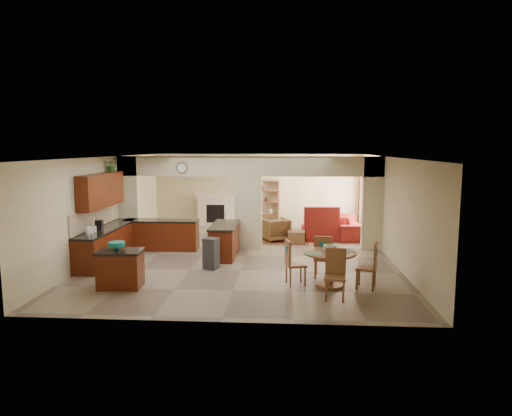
# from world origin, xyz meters

# --- Properties ---
(floor) EXTENTS (10.00, 10.00, 0.00)m
(floor) POSITION_xyz_m (0.00, 0.00, 0.00)
(floor) COLOR #84775C
(floor) RESTS_ON ground
(ceiling) EXTENTS (10.00, 10.00, 0.00)m
(ceiling) POSITION_xyz_m (0.00, 0.00, 2.80)
(ceiling) COLOR white
(ceiling) RESTS_ON wall_back
(wall_back) EXTENTS (8.00, 0.00, 8.00)m
(wall_back) POSITION_xyz_m (0.00, 5.00, 1.40)
(wall_back) COLOR beige
(wall_back) RESTS_ON floor
(wall_front) EXTENTS (8.00, 0.00, 8.00)m
(wall_front) POSITION_xyz_m (0.00, -5.00, 1.40)
(wall_front) COLOR beige
(wall_front) RESTS_ON floor
(wall_left) EXTENTS (0.00, 10.00, 10.00)m
(wall_left) POSITION_xyz_m (-4.00, 0.00, 1.40)
(wall_left) COLOR beige
(wall_left) RESTS_ON floor
(wall_right) EXTENTS (0.00, 10.00, 10.00)m
(wall_right) POSITION_xyz_m (4.00, 0.00, 1.40)
(wall_right) COLOR beige
(wall_right) RESTS_ON floor
(partition_left_pier) EXTENTS (0.60, 0.25, 2.80)m
(partition_left_pier) POSITION_xyz_m (-3.70, 1.00, 1.40)
(partition_left_pier) COLOR beige
(partition_left_pier) RESTS_ON floor
(partition_center_pier) EXTENTS (0.80, 0.25, 2.20)m
(partition_center_pier) POSITION_xyz_m (0.00, 1.00, 1.10)
(partition_center_pier) COLOR beige
(partition_center_pier) RESTS_ON floor
(partition_right_pier) EXTENTS (0.60, 0.25, 2.80)m
(partition_right_pier) POSITION_xyz_m (3.70, 1.00, 1.40)
(partition_right_pier) COLOR beige
(partition_right_pier) RESTS_ON floor
(partition_header) EXTENTS (8.00, 0.25, 0.60)m
(partition_header) POSITION_xyz_m (0.00, 1.00, 2.50)
(partition_header) COLOR beige
(partition_header) RESTS_ON partition_center_pier
(kitchen_counter) EXTENTS (2.52, 3.29, 1.48)m
(kitchen_counter) POSITION_xyz_m (-3.26, -0.25, 0.46)
(kitchen_counter) COLOR #461208
(kitchen_counter) RESTS_ON floor
(upper_cabinets) EXTENTS (0.35, 2.40, 0.90)m
(upper_cabinets) POSITION_xyz_m (-3.82, -0.80, 1.92)
(upper_cabinets) COLOR #461208
(upper_cabinets) RESTS_ON wall_left
(peninsula) EXTENTS (0.70, 1.85, 0.91)m
(peninsula) POSITION_xyz_m (-0.60, -0.11, 0.46)
(peninsula) COLOR #461208
(peninsula) RESTS_ON floor
(wall_clock) EXTENTS (0.34, 0.03, 0.34)m
(wall_clock) POSITION_xyz_m (-2.00, 0.85, 2.45)
(wall_clock) COLOR #50341A
(wall_clock) RESTS_ON partition_header
(rug) EXTENTS (1.60, 1.30, 0.01)m
(rug) POSITION_xyz_m (1.20, 2.10, 0.01)
(rug) COLOR #9C5F38
(rug) RESTS_ON floor
(fireplace) EXTENTS (1.60, 0.35, 1.20)m
(fireplace) POSITION_xyz_m (-1.60, 4.83, 0.61)
(fireplace) COLOR white
(fireplace) RESTS_ON floor
(shelving_unit) EXTENTS (1.00, 0.32, 1.80)m
(shelving_unit) POSITION_xyz_m (0.35, 4.82, 0.90)
(shelving_unit) COLOR brown
(shelving_unit) RESTS_ON floor
(window_a) EXTENTS (0.02, 0.90, 1.90)m
(window_a) POSITION_xyz_m (3.97, 2.30, 1.20)
(window_a) COLOR white
(window_a) RESTS_ON wall_right
(window_b) EXTENTS (0.02, 0.90, 1.90)m
(window_b) POSITION_xyz_m (3.97, 4.00, 1.20)
(window_b) COLOR white
(window_b) RESTS_ON wall_right
(glazed_door) EXTENTS (0.02, 0.70, 2.10)m
(glazed_door) POSITION_xyz_m (3.97, 3.15, 1.05)
(glazed_door) COLOR white
(glazed_door) RESTS_ON wall_right
(drape_a_left) EXTENTS (0.10, 0.28, 2.30)m
(drape_a_left) POSITION_xyz_m (3.93, 1.70, 1.20)
(drape_a_left) COLOR #431E1A
(drape_a_left) RESTS_ON wall_right
(drape_a_right) EXTENTS (0.10, 0.28, 2.30)m
(drape_a_right) POSITION_xyz_m (3.93, 2.90, 1.20)
(drape_a_right) COLOR #431E1A
(drape_a_right) RESTS_ON wall_right
(drape_b_left) EXTENTS (0.10, 0.28, 2.30)m
(drape_b_left) POSITION_xyz_m (3.93, 3.40, 1.20)
(drape_b_left) COLOR #431E1A
(drape_b_left) RESTS_ON wall_right
(drape_b_right) EXTENTS (0.10, 0.28, 2.30)m
(drape_b_right) POSITION_xyz_m (3.93, 4.60, 1.20)
(drape_b_right) COLOR #431E1A
(drape_b_right) RESTS_ON wall_right
(ceiling_fan) EXTENTS (1.00, 1.00, 0.10)m
(ceiling_fan) POSITION_xyz_m (1.50, 3.00, 2.56)
(ceiling_fan) COLOR white
(ceiling_fan) RESTS_ON ceiling
(kitchen_island) EXTENTS (1.00, 0.74, 0.83)m
(kitchen_island) POSITION_xyz_m (-2.49, -3.14, 0.42)
(kitchen_island) COLOR #461208
(kitchen_island) RESTS_ON floor
(teal_bowl) EXTENTS (0.36, 0.36, 0.17)m
(teal_bowl) POSITION_xyz_m (-2.59, -3.06, 0.92)
(teal_bowl) COLOR #159085
(teal_bowl) RESTS_ON kitchen_island
(trash_can) EXTENTS (0.43, 0.40, 0.73)m
(trash_can) POSITION_xyz_m (-0.76, -1.49, 0.37)
(trash_can) COLOR #2B2B2D
(trash_can) RESTS_ON floor
(dining_table) EXTENTS (1.16, 1.16, 0.79)m
(dining_table) POSITION_xyz_m (2.10, -2.81, 0.52)
(dining_table) COLOR brown
(dining_table) RESTS_ON floor
(fruit_bowl) EXTENTS (0.30, 0.30, 0.16)m
(fruit_bowl) POSITION_xyz_m (2.10, -2.73, 0.87)
(fruit_bowl) COLOR #83AA24
(fruit_bowl) RESTS_ON dining_table
(sofa) EXTENTS (2.79, 1.29, 0.79)m
(sofa) POSITION_xyz_m (3.30, 3.24, 0.40)
(sofa) COLOR maroon
(sofa) RESTS_ON floor
(chaise) EXTENTS (1.25, 1.07, 0.46)m
(chaise) POSITION_xyz_m (2.29, 2.41, 0.23)
(chaise) COLOR maroon
(chaise) RESTS_ON floor
(armchair) EXTENTS (1.06, 1.08, 0.75)m
(armchair) POSITION_xyz_m (0.79, 2.12, 0.37)
(armchair) COLOR maroon
(armchair) RESTS_ON floor
(ottoman) EXTENTS (0.55, 0.55, 0.40)m
(ottoman) POSITION_xyz_m (1.47, 1.75, 0.20)
(ottoman) COLOR maroon
(ottoman) RESTS_ON floor
(plant) EXTENTS (0.41, 0.37, 0.39)m
(plant) POSITION_xyz_m (-3.82, 0.01, 2.57)
(plant) COLOR #1F5115
(plant) RESTS_ON upper_cabinets
(chair_north) EXTENTS (0.47, 0.47, 1.02)m
(chair_north) POSITION_xyz_m (2.00, -2.14, 0.55)
(chair_north) COLOR brown
(chair_north) RESTS_ON floor
(chair_east) EXTENTS (0.52, 0.52, 1.02)m
(chair_east) POSITION_xyz_m (2.97, -2.89, 0.55)
(chair_east) COLOR brown
(chair_east) RESTS_ON floor
(chair_south) EXTENTS (0.47, 0.47, 1.02)m
(chair_south) POSITION_xyz_m (2.14, -3.56, 0.55)
(chair_south) COLOR brown
(chair_south) RESTS_ON floor
(chair_west) EXTENTS (0.51, 0.51, 1.02)m
(chair_west) POSITION_xyz_m (1.28, -2.70, 0.55)
(chair_west) COLOR brown
(chair_west) RESTS_ON floor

